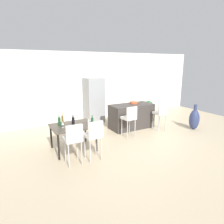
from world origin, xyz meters
name	(u,v)px	position (x,y,z in m)	size (l,w,h in m)	color
ground_plane	(143,137)	(0.00, 0.00, 0.00)	(10.00, 10.00, 0.00)	#C6B28E
back_wall	(103,86)	(0.00, 3.01, 1.45)	(10.00, 0.12, 2.90)	silver
kitchen_island	(131,116)	(0.23, 1.03, 0.46)	(1.65, 0.77, 0.92)	#383330
bar_chair_left	(130,117)	(-0.38, 0.27, 0.70)	(0.42, 0.42, 1.05)	white
bar_chair_middle	(161,112)	(1.00, 0.27, 0.70)	(0.41, 0.41, 1.05)	white
dining_table	(73,128)	(-2.37, 0.19, 0.67)	(1.18, 0.95, 0.74)	#4C4238
dining_chair_near	(73,138)	(-2.63, -0.65, 0.70)	(0.41, 0.41, 1.05)	white
dining_chair_far	(94,134)	(-2.10, -0.65, 0.70)	(0.42, 0.42, 1.05)	white
wine_bottle_middle	(73,122)	(-2.37, 0.10, 0.87)	(0.08, 0.08, 0.32)	black
wine_bottle_far	(59,122)	(-2.71, 0.30, 0.87)	(0.08, 0.08, 0.32)	#194723
wine_bottle_right	(92,122)	(-1.94, -0.20, 0.87)	(0.07, 0.07, 0.32)	#194723
wine_bottle_corner	(62,119)	(-2.56, 0.52, 0.86)	(0.06, 0.06, 0.31)	brown
wine_glass_left	(63,123)	(-2.67, 0.11, 0.86)	(0.07, 0.07, 0.17)	silver
wine_glass_near	(88,120)	(-1.95, 0.04, 0.86)	(0.07, 0.07, 0.17)	silver
refrigerator	(94,100)	(-0.64, 2.57, 0.92)	(0.72, 0.68, 1.84)	#939699
fruit_bowl	(134,103)	(0.40, 1.14, 0.96)	(0.30, 0.30, 0.07)	#C6512D
floor_vase	(194,119)	(2.18, -0.27, 0.39)	(0.37, 0.37, 0.95)	navy
potted_plant	(149,106)	(2.34, 2.56, 0.36)	(0.42, 0.42, 0.62)	beige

